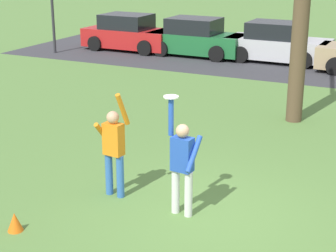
# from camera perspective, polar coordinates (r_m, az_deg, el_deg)

# --- Properties ---
(ground_plane) EXTENTS (120.00, 120.00, 0.00)m
(ground_plane) POSITION_cam_1_polar(r_m,az_deg,el_deg) (9.79, 3.99, -9.04)
(ground_plane) COLOR #567F3D
(person_catcher) EXTENTS (0.56, 0.49, 2.08)m
(person_catcher) POSITION_cam_1_polar(r_m,az_deg,el_deg) (9.36, 1.48, -3.72)
(person_catcher) COLOR silver
(person_catcher) RESTS_ON ground_plane
(person_defender) EXTENTS (0.57, 0.49, 2.04)m
(person_defender) POSITION_cam_1_polar(r_m,az_deg,el_deg) (10.12, -5.64, -2.11)
(person_defender) COLOR #3366B7
(person_defender) RESTS_ON ground_plane
(frisbee_disc) EXTENTS (0.25, 0.25, 0.02)m
(frisbee_disc) POSITION_cam_1_polar(r_m,az_deg,el_deg) (9.12, 0.32, 3.04)
(frisbee_disc) COLOR white
(frisbee_disc) RESTS_ON person_catcher
(parked_car_red) EXTENTS (4.12, 2.09, 1.59)m
(parked_car_red) POSITION_cam_1_polar(r_m,az_deg,el_deg) (25.12, -4.07, 9.51)
(parked_car_red) COLOR red
(parked_car_red) RESTS_ON ground_plane
(parked_car_green) EXTENTS (4.12, 2.09, 1.59)m
(parked_car_green) POSITION_cam_1_polar(r_m,az_deg,el_deg) (23.76, 2.95, 9.04)
(parked_car_green) COLOR #1E6633
(parked_car_green) RESTS_ON ground_plane
(parked_car_silver) EXTENTS (4.12, 2.09, 1.59)m
(parked_car_silver) POSITION_cam_1_polar(r_m,az_deg,el_deg) (22.87, 11.25, 8.36)
(parked_car_silver) COLOR #BCBCC1
(parked_car_silver) RESTS_ON ground_plane
(parking_strip) EXTENTS (26.46, 6.40, 0.01)m
(parking_strip) POSITION_cam_1_polar(r_m,az_deg,el_deg) (22.25, 15.58, 5.89)
(parking_strip) COLOR #38383D
(parking_strip) RESTS_ON ground_plane
(bare_tree_tall) EXTENTS (2.05, 1.69, 6.54)m
(bare_tree_tall) POSITION_cam_1_polar(r_m,az_deg,el_deg) (14.54, 13.56, 12.15)
(bare_tree_tall) COLOR brown
(bare_tree_tall) RESTS_ON ground_plane
(field_cone_orange) EXTENTS (0.26, 0.26, 0.32)m
(field_cone_orange) POSITION_cam_1_polar(r_m,az_deg,el_deg) (9.50, -15.57, -9.54)
(field_cone_orange) COLOR orange
(field_cone_orange) RESTS_ON ground_plane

